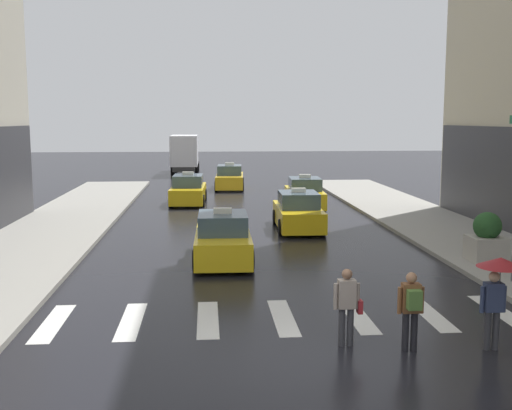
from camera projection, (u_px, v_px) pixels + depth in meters
The scene contains 12 objects.
ground_plane at pixel (302, 366), 12.00m from camera, with size 160.00×160.00×0.00m, color black.
crosswalk_markings at pixel (283, 317), 14.96m from camera, with size 11.30×2.80×0.01m.
taxi_lead at pixel (223, 240), 20.83m from camera, with size 1.98×4.57×1.80m.
taxi_second at pixel (298, 213), 26.79m from camera, with size 2.01×4.58×1.80m.
taxi_third at pixel (305, 194), 33.29m from camera, with size 2.09×4.61×1.80m.
taxi_fourth at pixel (188, 191), 34.96m from camera, with size 2.08×4.61×1.80m.
taxi_fifth at pixel (230, 178), 42.29m from camera, with size 2.12×4.63×1.80m.
box_truck at pixel (185, 153), 53.66m from camera, with size 2.33×7.56×3.35m.
pedestrian_with_umbrella at pixel (498, 278), 12.67m from camera, with size 0.96×0.96×1.94m.
pedestrian_with_backpack at pixel (411, 305), 12.63m from camera, with size 0.55×0.43×1.65m.
pedestrian_with_handbag at pixel (347, 303), 12.96m from camera, with size 0.61×0.24×1.65m.
planter_near_corner at pixel (487, 239), 20.15m from camera, with size 1.10×1.10×1.60m.
Camera 1 is at (-1.80, -11.36, 4.72)m, focal length 43.81 mm.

